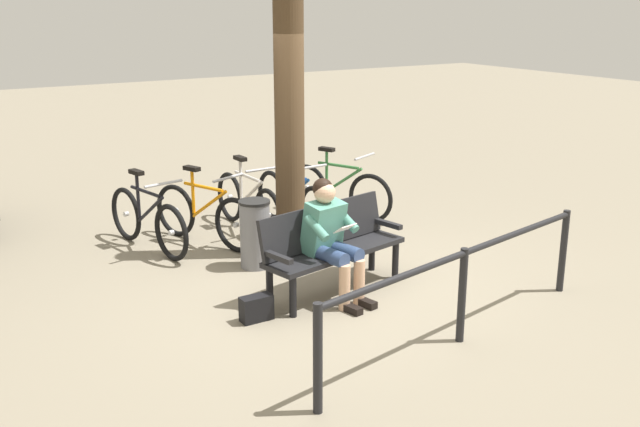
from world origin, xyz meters
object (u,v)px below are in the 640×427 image
bench (330,242)px  handbag (256,308)px  person_reading (331,234)px  bicycle_green (205,215)px  bicycle_blue (292,201)px  litter_bin (255,234)px  bicycle_black (338,191)px  bicycle_silver (248,203)px  bicycle_red (148,220)px  tree_trunk (289,94)px

bench → handbag: (0.98, 0.28, -0.39)m
person_reading → bicycle_green: size_ratio=0.76×
handbag → bicycle_blue: size_ratio=0.18×
bicycle_green → handbag: bearing=-33.4°
litter_bin → bicycle_black: bearing=-147.5°
litter_bin → bicycle_silver: 1.34m
bench → bicycle_green: 2.09m
bench → handbag: bench is taller
person_reading → litter_bin: (0.24, -1.18, -0.28)m
litter_bin → bicycle_green: size_ratio=0.48×
person_reading → bicycle_black: size_ratio=0.77×
bicycle_black → bicycle_red: same height
bicycle_blue → bicycle_red: bearing=-97.9°
tree_trunk → bicycle_red: tree_trunk is taller
bench → bicycle_red: (1.17, -2.16, -0.15)m
handbag → bicycle_green: bearing=-101.6°
bicycle_blue → bicycle_silver: size_ratio=1.00×
litter_bin → bicycle_black: bicycle_black is taller
bicycle_black → bicycle_red: 2.66m
handbag → litter_bin: bearing=-116.4°
bench → bicycle_black: 2.63m
bicycle_green → bench: bearing=-7.7°
person_reading → bicycle_black: (-1.61, -2.35, -0.31)m
bicycle_silver → person_reading: bearing=-9.0°
litter_bin → bicycle_blue: size_ratio=0.45×
litter_bin → bicycle_black: 2.18m
bicycle_silver → bicycle_green: size_ratio=1.06×
handbag → bicycle_green: size_ratio=0.19×
bicycle_silver → bicycle_blue: bearing=67.1°
handbag → bicycle_red: bearing=-85.7°
litter_bin → handbag: bearing=63.6°
bicycle_black → bicycle_silver: 1.32m
bicycle_green → litter_bin: bearing=-13.1°
tree_trunk → bicycle_red: (1.38, -0.97, -1.49)m
bicycle_blue → person_reading: bearing=-24.0°
tree_trunk → bicycle_green: 1.85m
handbag → bicycle_silver: 2.77m
tree_trunk → bicycle_green: (0.72, -0.83, -1.49)m
litter_bin → bicycle_green: (0.16, -1.03, -0.02)m
bench → litter_bin: size_ratio=2.19×
handbag → tree_trunk: (-1.19, -1.47, 1.73)m
bicycle_black → tree_trunk: bearing=-77.5°
bicycle_silver → bench: bearing=-6.6°
tree_trunk → bicycle_blue: 1.78m
handbag → bicycle_red: bicycle_red is taller
bicycle_black → bicycle_blue: bearing=-104.8°
bench → bicycle_silver: 2.24m
bench → bicycle_green: (0.51, -2.02, -0.15)m
bicycle_black → bicycle_silver: size_ratio=0.92×
bench → tree_trunk: (-0.21, -1.19, 1.35)m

